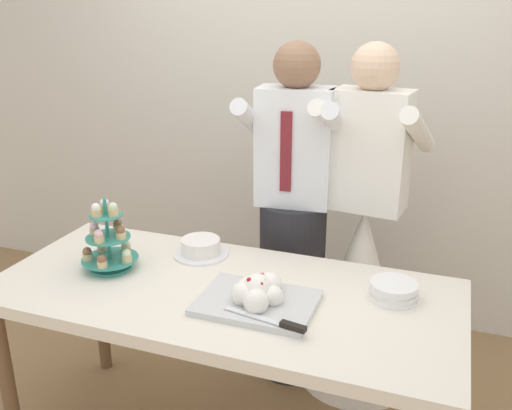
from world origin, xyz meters
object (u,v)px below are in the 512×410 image
Objects in this scene: main_cake_tray at (257,296)px; plate_stack at (394,290)px; person_bride at (361,274)px; cupcake_stand at (108,243)px; person_groom at (293,236)px; round_cake at (201,248)px; dessert_table at (222,305)px.

plate_stack is at bearing 26.24° from main_cake_tray.
person_bride is (-0.20, 0.55, -0.23)m from plate_stack.
cupcake_stand is 1.14m from plate_stack.
plate_stack is 0.11× the size of person_groom.
cupcake_stand is 1.27× the size of round_cake.
person_groom is at bearing -172.08° from person_bride.
person_bride reaches higher than plate_stack.
plate_stack is at bearing -69.68° from person_bride.
person_bride is (0.25, 0.77, -0.23)m from main_cake_tray.
main_cake_tray reaches higher than plate_stack.
person_groom is 1.00× the size of person_bride.
dessert_table is at bearing -50.48° from round_cake.
person_bride is (0.63, 0.44, -0.23)m from round_cake.
plate_stack is 0.84m from round_cake.
person_bride is at bearing 71.90° from main_cake_tray.
cupcake_stand is at bearing -172.62° from plate_stack.
cupcake_stand is at bearing 173.35° from main_cake_tray.
round_cake is at bearing 139.12° from main_cake_tray.
cupcake_stand is at bearing -139.30° from round_cake.
cupcake_stand is 0.39m from round_cake.
person_groom is at bearing 47.55° from cupcake_stand.
main_cake_tray is (0.67, -0.08, -0.08)m from cupcake_stand.
main_cake_tray is at bearing -24.39° from dessert_table.
dessert_table is 0.65m from plate_stack.
plate_stack reaches higher than dessert_table.
round_cake is at bearing 40.70° from cupcake_stand.
main_cake_tray is (0.17, -0.08, 0.11)m from dessert_table.
main_cake_tray is 0.51m from plate_stack.
cupcake_stand is 0.70× the size of main_cake_tray.
person_bride reaches higher than dessert_table.
main_cake_tray reaches higher than round_cake.
plate_stack is (0.45, 0.22, -0.01)m from main_cake_tray.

